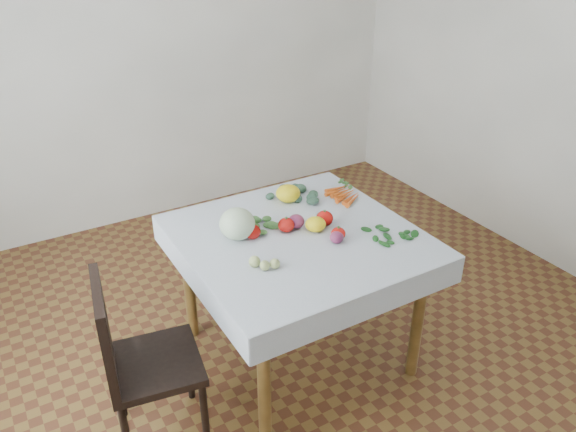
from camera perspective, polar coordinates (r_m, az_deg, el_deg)
name	(u,v)px	position (r m, az deg, el deg)	size (l,w,h in m)	color
ground	(297,352)	(3.22, 0.97, -13.62)	(4.00, 4.00, 0.00)	brown
back_wall	(154,42)	(4.31, -13.47, 16.85)	(4.00, 0.04, 2.70)	white
table	(299,252)	(2.83, 1.08, -3.72)	(1.00, 1.00, 0.75)	brown
tablecloth	(299,235)	(2.78, 1.09, -1.99)	(1.12, 1.12, 0.01)	silver
chair	(134,355)	(2.55, -15.40, -13.47)	(0.45, 0.45, 0.87)	black
cabbage	(237,224)	(2.72, -5.18, -0.79)	(0.17, 0.17, 0.16)	beige
tomato_a	(253,232)	(2.74, -3.62, -1.62)	(0.08, 0.08, 0.07)	#AF100B
tomato_b	(325,218)	(2.85, 3.73, -0.24)	(0.09, 0.09, 0.08)	#AF100B
tomato_c	(286,225)	(2.79, -0.17, -0.92)	(0.08, 0.08, 0.07)	#AF100B
tomato_d	(338,234)	(2.73, 5.12, -1.80)	(0.07, 0.07, 0.06)	#AF100B
heirloom_back	(288,193)	(3.08, 0.01, 2.31)	(0.14, 0.14, 0.09)	yellow
heirloom_front	(316,224)	(2.80, 2.81, -0.84)	(0.10, 0.10, 0.07)	yellow
onion_a	(296,221)	(2.82, 0.84, -0.54)	(0.08, 0.08, 0.07)	#5C1A38
onion_b	(337,237)	(2.71, 4.96, -2.17)	(0.07, 0.07, 0.06)	#5C1A38
tomatillo_cluster	(270,263)	(2.52, -1.84, -4.81)	(0.09, 0.10, 0.04)	#C3CF77
carrot_bunch	(345,194)	(3.16, 5.77, 2.21)	(0.17, 0.23, 0.03)	#D45417
kale_bunch	(297,194)	(3.14, 0.89, 2.27)	(0.27, 0.26, 0.04)	#3B6148
basil_bunch	(390,233)	(2.83, 10.30, -1.72)	(0.25, 0.18, 0.01)	#1A541D
dill_bunch	(257,226)	(2.83, -3.14, -1.04)	(0.22, 0.16, 0.02)	#457B38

